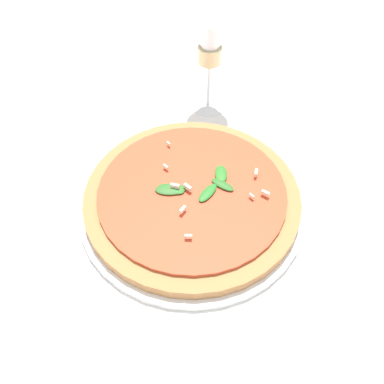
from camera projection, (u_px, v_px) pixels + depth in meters
ground_plane at (201, 200)px, 0.59m from camera, size 6.00×6.00×0.00m
pizza_arugula_main at (192, 197)px, 0.58m from camera, size 0.35×0.35×0.05m
wine_glass at (210, 46)px, 0.66m from camera, size 0.08×0.08×0.18m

